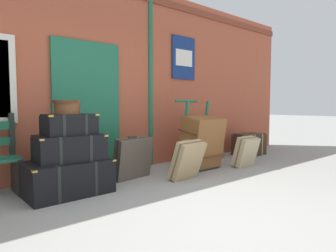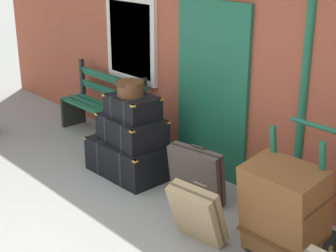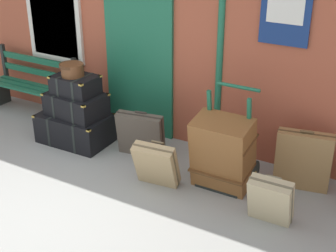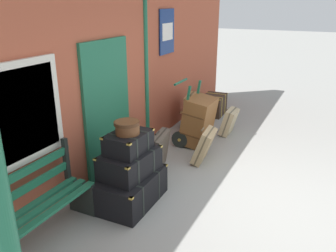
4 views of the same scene
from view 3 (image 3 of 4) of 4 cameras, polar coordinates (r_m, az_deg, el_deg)
name	(u,v)px [view 3 (image 3 of 4)]	position (r m, az deg, el deg)	size (l,w,h in m)	color
ground_plane	(31,214)	(5.77, -15.70, -9.90)	(60.00, 60.00, 0.00)	gray
brick_facade	(150,25)	(6.98, -2.16, 11.74)	(10.40, 0.35, 3.20)	#AD5138
platform_bench	(34,87)	(8.18, -15.43, 4.45)	(1.60, 0.43, 1.01)	#1E6647
steamer_trunk_base	(75,128)	(7.14, -10.79, -0.23)	(1.02, 0.67, 0.43)	black
steamer_trunk_middle	(76,104)	(6.98, -10.69, 2.51)	(0.85, 0.61, 0.33)	black
steamer_trunk_top	(75,85)	(6.88, -10.78, 4.76)	(0.62, 0.46, 0.27)	black
round_hatbox	(72,69)	(6.81, -11.15, 6.57)	(0.34, 0.33, 0.17)	brown
porters_trolley	(228,161)	(6.08, 7.00, -4.08)	(0.71, 0.56, 1.21)	black
large_brown_trunk	(223,153)	(5.85, 6.42, -3.14)	(0.70, 0.57, 0.94)	brown
suitcase_tan	(141,134)	(6.60, -3.22, -0.99)	(0.67, 0.35, 0.65)	#51473D
suitcase_olive	(156,165)	(5.91, -1.39, -4.53)	(0.55, 0.40, 0.60)	tan
suitcase_caramel	(271,200)	(5.42, 11.92, -8.47)	(0.48, 0.32, 0.56)	tan
suitcase_oxblood	(303,160)	(6.10, 15.52, -3.88)	(0.68, 0.32, 0.76)	olive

